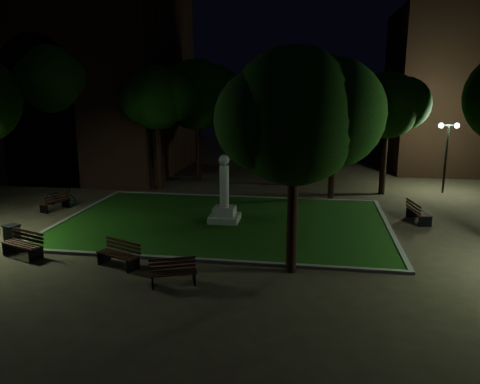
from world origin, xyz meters
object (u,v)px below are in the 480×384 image
object	(u,v)px
monument	(224,203)
trash_bin	(12,236)
bench_near_right	(173,273)
bench_near_left	(119,255)
bench_left_side	(56,203)
bench_west_near	(24,245)
bench_right_side	(417,212)
bicycle	(61,197)

from	to	relation	value
monument	trash_bin	world-z (taller)	monument
monument	bench_near_right	bearing A→B (deg)	-92.62
monument	trash_bin	xyz separation A→B (m)	(-7.84, -4.69, -0.49)
bench_near_left	monument	bearing A→B (deg)	88.84
bench_left_side	trash_bin	bearing A→B (deg)	32.94
bench_near_right	trash_bin	world-z (taller)	trash_bin
bench_west_near	bench_right_side	distance (m)	17.40
bench_left_side	bench_near_left	bearing A→B (deg)	62.91
monument	trash_bin	size ratio (longest dim) A/B	3.50
bench_right_side	bicycle	world-z (taller)	bench_right_side
bench_right_side	bicycle	bearing A→B (deg)	79.51
monument	bench_west_near	xyz separation A→B (m)	(-6.75, -5.58, -0.50)
monument	bicycle	xyz separation A→B (m)	(-9.41, 1.81, -0.48)
bench_near_right	bench_right_side	world-z (taller)	bench_right_side
bench_west_near	trash_bin	size ratio (longest dim) A/B	2.04
bench_right_side	bench_west_near	bearing A→B (deg)	104.54
monument	bench_right_side	world-z (taller)	monument
bench_west_near	bench_left_side	size ratio (longest dim) A/B	1.10
bench_west_near	bicycle	bearing A→B (deg)	130.19
monument	bench_left_side	bearing A→B (deg)	174.85
bench_left_side	bench_west_near	bearing A→B (deg)	40.11
bench_right_side	trash_bin	size ratio (longest dim) A/B	2.05
monument	bench_near_right	distance (m)	7.23
bench_west_near	bench_right_side	xyz separation A→B (m)	(15.85, 7.19, 0.01)
bench_near_left	bench_near_right	distance (m)	2.67
bench_left_side	bench_right_side	bearing A→B (deg)	111.96
monument	bench_left_side	distance (m)	9.21
bench_west_near	bicycle	xyz separation A→B (m)	(-2.67, 7.39, 0.02)
bench_near_right	bicycle	world-z (taller)	bicycle
bench_near_right	trash_bin	xyz separation A→B (m)	(-7.51, 2.51, 0.06)
bench_left_side	trash_bin	distance (m)	5.67
bicycle	monument	bearing A→B (deg)	-94.07
monument	bench_near_left	bearing A→B (deg)	-114.36
bench_near_right	bench_right_side	size ratio (longest dim) A/B	0.87
bench_near_left	trash_bin	distance (m)	5.29
bench_left_side	bicycle	distance (m)	1.02
bench_right_side	trash_bin	world-z (taller)	bench_right_side
bench_near_right	bench_west_near	bearing A→B (deg)	144.12
bench_left_side	bench_right_side	distance (m)	18.27
bench_near_right	bench_left_side	bearing A→B (deg)	116.03
bench_near_left	bicycle	world-z (taller)	bicycle
bench_west_near	bicycle	size ratio (longest dim) A/B	1.02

